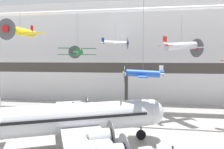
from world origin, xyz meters
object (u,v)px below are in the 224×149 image
airliner_silver_main (72,118)px  suspended_plane_yellow_lowwing (21,32)px  suspended_plane_white_twin (115,43)px  suspended_plane_blue_trainer (143,74)px  suspended_plane_green_biplane (77,52)px  suspended_plane_silver_racer (181,46)px

airliner_silver_main → suspended_plane_yellow_lowwing: bearing=117.7°
airliner_silver_main → suspended_plane_yellow_lowwing: 18.92m
suspended_plane_white_twin → suspended_plane_blue_trainer: bearing=-83.6°
airliner_silver_main → suspended_plane_blue_trainer: (8.38, 3.54, 5.30)m
airliner_silver_main → suspended_plane_blue_trainer: 10.53m
suspended_plane_green_biplane → suspended_plane_yellow_lowwing: size_ratio=0.84×
suspended_plane_green_biplane → suspended_plane_blue_trainer: bearing=-151.2°
suspended_plane_silver_racer → suspended_plane_green_biplane: bearing=166.3°
suspended_plane_green_biplane → suspended_plane_yellow_lowwing: 10.04m
suspended_plane_green_biplane → suspended_plane_silver_racer: suspended_plane_silver_racer is taller
suspended_plane_blue_trainer → suspended_plane_yellow_lowwing: size_ratio=1.17×
suspended_plane_green_biplane → suspended_plane_yellow_lowwing: suspended_plane_yellow_lowwing is taller
suspended_plane_silver_racer → suspended_plane_white_twin: 14.80m
airliner_silver_main → suspended_plane_silver_racer: bearing=21.6°
suspended_plane_green_biplane → suspended_plane_white_twin: bearing=-49.0°
suspended_plane_silver_racer → suspended_plane_white_twin: bearing=119.6°
suspended_plane_yellow_lowwing → suspended_plane_silver_racer: bearing=108.5°
suspended_plane_silver_racer → suspended_plane_yellow_lowwing: bearing=162.9°
suspended_plane_green_biplane → suspended_plane_blue_trainer: (10.97, -6.69, -3.01)m
suspended_plane_blue_trainer → suspended_plane_green_biplane: bearing=-38.5°
suspended_plane_green_biplane → suspended_plane_silver_racer: 18.39m
airliner_silver_main → suspended_plane_white_twin: suspended_plane_white_twin is taller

